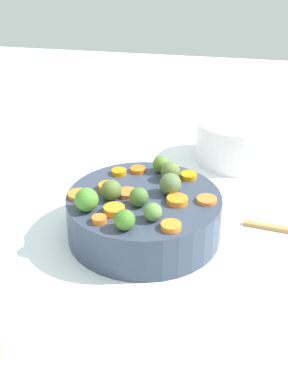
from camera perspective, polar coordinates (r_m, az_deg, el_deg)
tabletop at (r=1.02m, az=0.39°, el=-5.30°), size 2.40×2.40×0.02m
serving_bowl_carrots at (r=1.00m, az=-0.00°, el=-2.53°), size 0.28×0.28×0.08m
carrot_slice_0 at (r=1.00m, az=-3.65°, el=0.49°), size 0.04×0.04×0.01m
carrot_slice_1 at (r=1.07m, az=-0.63°, el=2.30°), size 0.04×0.04×0.01m
carrot_slice_2 at (r=0.99m, az=-1.73°, el=-0.11°), size 0.04×0.04×0.01m
carrot_slice_3 at (r=0.91m, az=-4.61°, el=-2.84°), size 0.03×0.03×0.01m
carrot_slice_4 at (r=0.89m, az=2.79°, el=-3.52°), size 0.05×0.05×0.01m
carrot_slice_5 at (r=0.93m, az=-3.08°, el=-1.84°), size 0.05×0.05×0.01m
carrot_slice_6 at (r=0.99m, az=-6.71°, el=-0.29°), size 0.05×0.05×0.01m
carrot_slice_7 at (r=1.05m, az=4.61°, el=1.67°), size 0.04×0.04×0.01m
carrot_slice_8 at (r=0.97m, az=3.46°, el=-0.76°), size 0.04×0.04×0.01m
carrot_slice_9 at (r=0.97m, az=6.45°, el=-0.81°), size 0.05×0.05×0.01m
carrot_slice_10 at (r=1.06m, az=-2.59°, el=2.08°), size 0.03×0.03×0.01m
brussels_sprout_0 at (r=0.97m, az=-3.38°, el=0.20°), size 0.04×0.04×0.04m
brussels_sprout_1 at (r=0.91m, az=0.91°, el=-2.06°), size 0.03×0.03×0.03m
brussels_sprout_2 at (r=0.89m, az=-2.00°, el=-2.87°), size 0.03×0.03×0.03m
brussels_sprout_3 at (r=0.98m, az=2.72°, el=0.82°), size 0.04×0.04×0.04m
brussels_sprout_4 at (r=1.03m, az=2.72°, el=2.16°), size 0.04×0.04×0.04m
brussels_sprout_5 at (r=1.06m, az=1.77°, el=2.88°), size 0.03×0.03×0.03m
brussels_sprout_6 at (r=0.94m, az=-5.92°, el=-0.80°), size 0.04×0.04×0.04m
brussels_sprout_7 at (r=0.95m, az=-0.53°, el=-0.51°), size 0.03×0.03×0.03m
casserole_dish at (r=1.29m, az=9.39°, el=5.24°), size 0.18×0.18×0.10m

